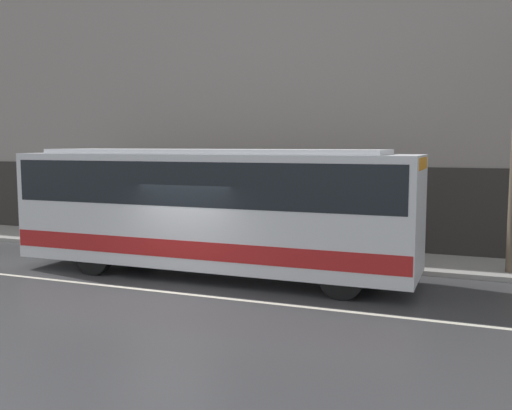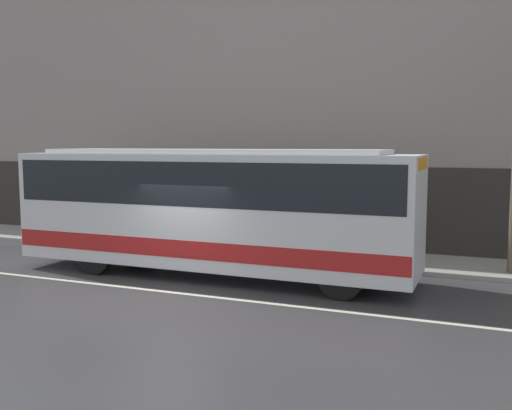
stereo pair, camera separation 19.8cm
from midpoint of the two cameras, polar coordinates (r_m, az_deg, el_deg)
ground_plane at (r=13.84m, az=-9.08°, el=-8.64°), size 60.00×60.00×0.00m
sidewalk at (r=18.49m, az=-0.64°, el=-4.62°), size 60.00×2.65×0.13m
building_facade at (r=19.64m, az=0.99°, el=12.00°), size 60.00×0.35×11.46m
lane_stripe at (r=13.84m, az=-9.08°, el=-8.62°), size 54.00×0.14×0.01m
transit_bus at (r=15.17m, az=-4.86°, el=0.01°), size 10.80×2.51×3.37m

